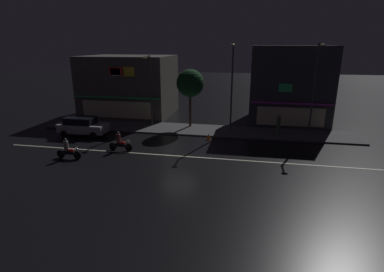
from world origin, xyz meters
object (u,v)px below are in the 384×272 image
streetlamp_east (315,82)px  streetlamp_west (150,85)px  traffic_cone (209,137)px  streetlamp_mid (232,81)px  motorcycle_lead (120,143)px  motorcycle_following (68,150)px  parked_car_near_kerb (83,126)px  pedestrian_on_sidewalk (278,126)px

streetlamp_east → streetlamp_west: bearing=-179.8°
traffic_cone → streetlamp_east: bearing=20.0°
streetlamp_west → traffic_cone: streetlamp_west is taller
streetlamp_mid → streetlamp_east: bearing=1.8°
streetlamp_west → motorcycle_lead: bearing=-91.3°
motorcycle_lead → motorcycle_following: (-2.97, -2.31, 0.00)m
parked_car_near_kerb → motorcycle_lead: bearing=147.0°
streetlamp_east → parked_car_near_kerb: streetlamp_east is taller
streetlamp_east → pedestrian_on_sidewalk: bearing=-158.4°
streetlamp_mid → motorcycle_lead: bearing=-138.8°
pedestrian_on_sidewalk → streetlamp_west: bearing=74.0°
parked_car_near_kerb → traffic_cone: (11.41, 0.78, -0.59)m
streetlamp_mid → motorcycle_following: size_ratio=4.18×
motorcycle_lead → traffic_cone: size_ratio=3.45×
streetlamp_east → traffic_cone: 10.41m
pedestrian_on_sidewalk → motorcycle_lead: pedestrian_on_sidewalk is taller
streetlamp_mid → parked_car_near_kerb: 14.14m
streetlamp_west → parked_car_near_kerb: size_ratio=1.58×
streetlamp_mid → streetlamp_east: 7.19m
pedestrian_on_sidewalk → traffic_cone: size_ratio=3.39×
streetlamp_east → parked_car_near_kerb: 20.99m
pedestrian_on_sidewalk → traffic_cone: (-5.95, -2.07, -0.73)m
motorcycle_lead → streetlamp_west: bearing=90.9°
motorcycle_following → pedestrian_on_sidewalk: bearing=-151.9°
streetlamp_mid → pedestrian_on_sidewalk: 5.79m
pedestrian_on_sidewalk → motorcycle_following: pedestrian_on_sidewalk is taller
pedestrian_on_sidewalk → streetlamp_mid: bearing=67.1°
streetlamp_mid → streetlamp_east: size_ratio=1.00×
motorcycle_lead → motorcycle_following: bearing=-139.9°
streetlamp_mid → traffic_cone: 5.64m
streetlamp_east → motorcycle_lead: (-15.22, -7.24, -4.12)m
streetlamp_mid → motorcycle_lead: (-8.03, -7.02, -4.13)m
streetlamp_west → traffic_cone: (6.22, -3.15, -3.91)m
traffic_cone → motorcycle_lead: bearing=-147.7°
streetlamp_east → traffic_cone: streetlamp_east is taller
pedestrian_on_sidewalk → parked_car_near_kerb: (-17.37, -2.85, -0.13)m
streetlamp_east → motorcycle_lead: streetlamp_east is taller
streetlamp_east → motorcycle_following: size_ratio=4.17×
streetlamp_east → parked_car_near_kerb: bearing=-168.9°
streetlamp_east → motorcycle_following: bearing=-152.3°
motorcycle_following → streetlamp_mid: bearing=-140.4°
streetlamp_mid → motorcycle_lead: 11.44m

